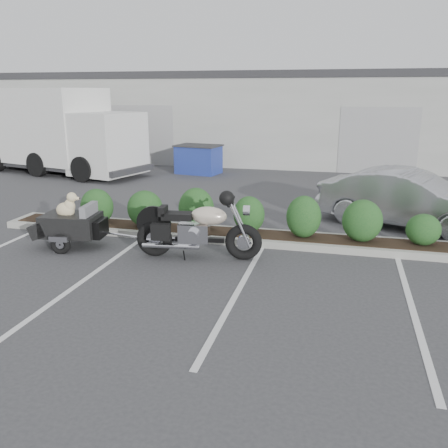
% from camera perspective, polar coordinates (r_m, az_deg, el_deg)
% --- Properties ---
extents(ground, '(90.00, 90.00, 0.00)m').
position_cam_1_polar(ground, '(8.70, -5.23, -5.75)').
color(ground, '#38383A').
rests_on(ground, ground).
extents(planter_kerb, '(12.00, 1.00, 0.15)m').
position_cam_1_polar(planter_kerb, '(10.45, 3.96, -1.60)').
color(planter_kerb, '#9E9E93').
rests_on(planter_kerb, ground).
extents(building, '(26.00, 10.00, 4.00)m').
position_cam_1_polar(building, '(24.80, 8.06, 12.80)').
color(building, '#9EA099').
rests_on(building, ground).
extents(motorcycle, '(2.50, 0.93, 1.43)m').
position_cam_1_polar(motorcycle, '(9.21, -3.18, -0.73)').
color(motorcycle, black).
rests_on(motorcycle, ground).
extents(pet_trailer, '(2.01, 1.13, 1.19)m').
position_cam_1_polar(pet_trailer, '(10.40, -17.98, 0.02)').
color(pet_trailer, black).
rests_on(pet_trailer, ground).
extents(sedan, '(4.41, 2.90, 1.37)m').
position_cam_1_polar(sedan, '(12.17, 21.29, 2.82)').
color(sedan, '#A8A9B0').
rests_on(sedan, ground).
extents(dumpster, '(1.90, 1.45, 1.13)m').
position_cam_1_polar(dumpster, '(19.06, -3.09, 7.81)').
color(dumpster, navy).
rests_on(dumpster, ground).
extents(delivery_truck, '(7.56, 4.07, 3.30)m').
position_cam_1_polar(delivery_truck, '(20.17, -19.04, 10.32)').
color(delivery_truck, silver).
rests_on(delivery_truck, ground).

